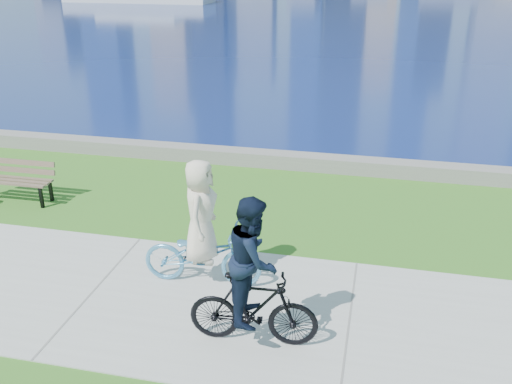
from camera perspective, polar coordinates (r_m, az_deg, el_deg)
ground at (r=9.53m, az=-15.78°, el=-9.44°), size 320.00×320.00×0.00m
concrete_path at (r=9.52m, az=-15.79°, el=-9.39°), size 80.00×3.50×0.02m
seawall at (r=14.62m, az=-4.64°, el=3.78°), size 90.00×0.50×0.35m
park_bench at (r=13.18m, az=-22.86°, el=1.38°), size 1.64×0.57×0.85m
cyclist_woman at (r=9.01m, az=-5.45°, el=-4.73°), size 0.78×1.95×2.10m
cyclist_man at (r=7.58m, az=-0.27°, el=-9.26°), size 0.70×1.78×2.16m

